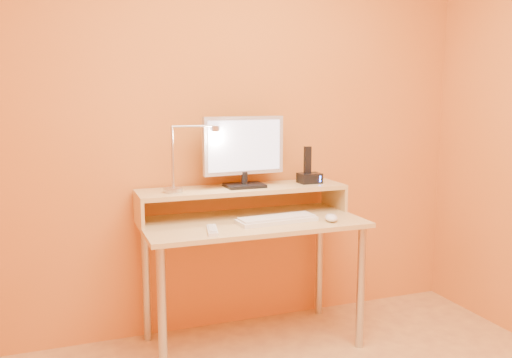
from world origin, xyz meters
name	(u,v)px	position (x,y,z in m)	size (l,w,h in m)	color
wall_back	(233,121)	(0.00, 1.50, 1.25)	(3.00, 0.04, 2.50)	orange
desk_leg_fl	(162,316)	(-0.55, 0.93, 0.35)	(0.04, 0.04, 0.69)	#B4B4B7
desk_leg_fr	(361,288)	(0.55, 0.93, 0.35)	(0.04, 0.04, 0.69)	#B4B4B7
desk_leg_bl	(146,282)	(-0.55, 1.43, 0.35)	(0.04, 0.04, 0.69)	#B4B4B7
desk_leg_br	(319,261)	(0.55, 1.43, 0.35)	(0.04, 0.04, 0.69)	#B4B4B7
desk_lower	(252,222)	(0.00, 1.18, 0.71)	(1.20, 0.60, 0.03)	tan
shelf_riser_left	(139,211)	(-0.59, 1.33, 0.79)	(0.02, 0.30, 0.14)	tan
shelf_riser_right	(334,196)	(0.59, 1.33, 0.79)	(0.02, 0.30, 0.14)	tan
desk_shelf	(243,189)	(0.00, 1.33, 0.87)	(1.20, 0.30, 0.03)	tan
monitor_foot	(244,185)	(0.01, 1.33, 0.89)	(0.22, 0.16, 0.02)	black
monitor_neck	(244,178)	(0.01, 1.33, 0.93)	(0.04, 0.04, 0.07)	black
monitor_panel	(244,145)	(0.01, 1.34, 1.12)	(0.48, 0.04, 0.33)	#B2B2BC
monitor_back	(242,145)	(0.01, 1.36, 1.12)	(0.43, 0.01, 0.28)	black
monitor_screen	(245,146)	(0.01, 1.32, 1.12)	(0.44, 0.00, 0.28)	silver
lamp_base	(173,190)	(-0.41, 1.30, 0.89)	(0.10, 0.10, 0.03)	#B4B4B7
lamp_post	(172,157)	(-0.41, 1.30, 1.07)	(0.01, 0.01, 0.33)	#B4B4B7
lamp_arm	(194,126)	(-0.29, 1.30, 1.24)	(0.01, 0.01, 0.24)	#B4B4B7
lamp_head	(215,128)	(-0.17, 1.30, 1.22)	(0.04, 0.04, 0.03)	#B4B4B7
lamp_bulb	(215,131)	(-0.17, 1.30, 1.20)	(0.03, 0.03, 0.00)	#FFEAC6
phone_dock	(310,178)	(0.42, 1.33, 0.91)	(0.13, 0.10, 0.06)	black
phone_handset	(308,160)	(0.41, 1.33, 1.02)	(0.04, 0.03, 0.16)	black
phone_led	(320,179)	(0.47, 1.28, 0.91)	(0.01, 0.00, 0.04)	#3A6BFF
keyboard	(277,220)	(0.11, 1.09, 0.73)	(0.44, 0.14, 0.02)	white
mouse	(331,218)	(0.40, 1.00, 0.74)	(0.07, 0.12, 0.04)	white
remote_control	(212,230)	(-0.28, 1.00, 0.73)	(0.05, 0.18, 0.02)	white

